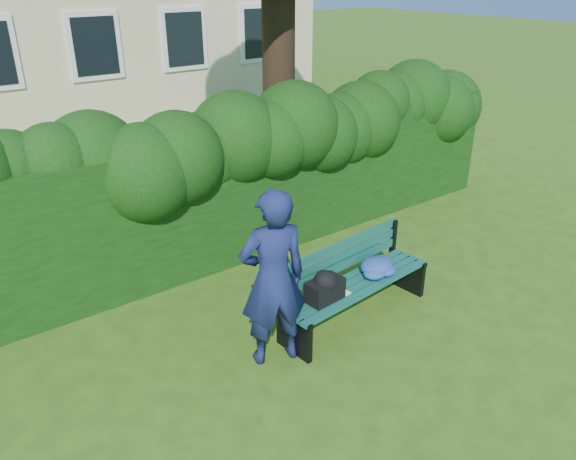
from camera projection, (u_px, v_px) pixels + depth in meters
ground at (319, 321)px, 6.52m from camera, size 80.00×80.00×0.00m
hedge at (218, 194)px, 7.73m from camera, size 10.00×1.00×1.80m
park_bench at (354, 279)px, 6.40m from camera, size 2.08×0.74×0.89m
man_reading at (273, 279)px, 5.52m from camera, size 0.79×0.63×1.90m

